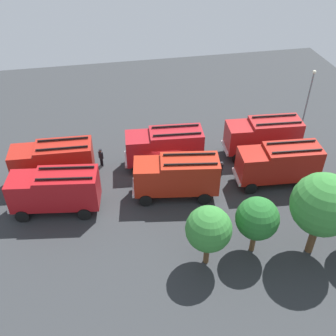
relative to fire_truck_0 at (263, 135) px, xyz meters
The scene contains 16 objects.
ground_plane 10.26m from the fire_truck_0, 13.76° to the left, with size 56.14×56.14×0.00m, color #2D3033.
fire_truck_0 is the anchor object (origin of this frame).
fire_truck_1 9.61m from the fire_truck_0, ahead, with size 7.37×3.21×3.88m.
fire_truck_2 19.61m from the fire_truck_0, ahead, with size 7.31×3.05×3.88m.
fire_truck_3 4.49m from the fire_truck_0, 85.69° to the left, with size 7.36×3.18×3.88m.
fire_truck_4 10.41m from the fire_truck_0, 25.48° to the left, with size 7.48×3.59×3.88m.
fire_truck_5 19.81m from the fire_truck_0, 13.02° to the left, with size 7.47×3.56×3.88m.
firefighter_0 7.88m from the fire_truck_0, 118.95° to the left, with size 0.46×0.47×1.79m.
firefighter_1 15.57m from the fire_truck_0, ahead, with size 0.43×0.48×1.83m.
firefighter_2 5.82m from the fire_truck_0, 29.52° to the left, with size 0.45×0.48×1.66m.
tree_1 12.69m from the fire_truck_0, 85.12° to the left, with size 4.39×4.39×6.81m.
tree_2 12.69m from the fire_truck_0, 65.80° to the left, with size 3.07×3.07×4.76m.
tree_3 14.92m from the fire_truck_0, 53.66° to the left, with size 3.19×3.19×4.94m.
traffic_cone_0 11.59m from the fire_truck_0, 10.72° to the right, with size 0.50×0.50×0.72m, color #F2600C.
traffic_cone_1 7.97m from the fire_truck_0, 19.18° to the right, with size 0.51×0.51×0.74m, color #F2600C.
lamppost 6.90m from the fire_truck_0, 151.29° to the right, with size 0.36×0.36×6.91m.
Camera 1 is at (5.21, 27.22, 22.66)m, focal length 42.22 mm.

